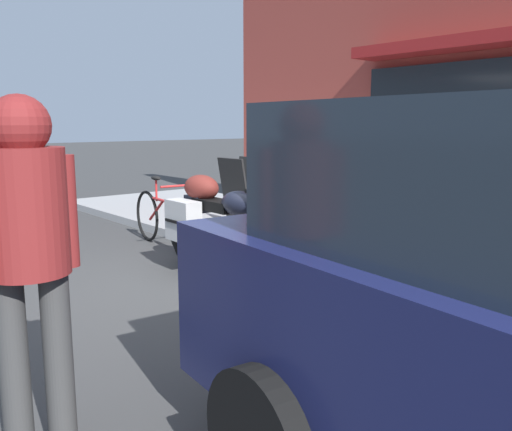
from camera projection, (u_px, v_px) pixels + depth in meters
The scene contains 5 objects.
ground_plane at pixel (166, 287), 5.48m from camera, with size 80.00×80.00×0.00m, color #353535.
touring_motorcycle at pixel (219, 223), 5.66m from camera, with size 2.24×0.65×1.40m.
parked_bicycle at pixel (163, 219), 7.12m from camera, with size 1.77×0.48×0.94m.
pedestrian_walking at pixel (27, 236), 2.52m from camera, with size 0.48×0.54×1.77m.
sandwich_board_sign at pixel (241, 194), 7.66m from camera, with size 0.55×0.43×1.03m.
Camera 1 is at (4.63, -2.70, 1.64)m, focal length 37.97 mm.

